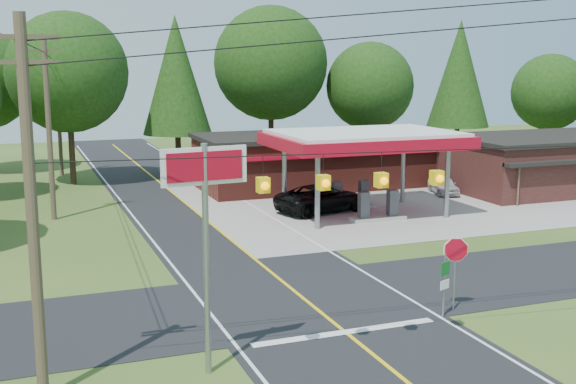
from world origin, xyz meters
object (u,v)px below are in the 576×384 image
object	(u,v)px
gas_canopy	(365,142)
suv_car	(323,199)
octagonal_stop_sign	(456,255)
sedan_car	(443,185)
big_stop_sign	(205,206)

from	to	relation	value
gas_canopy	suv_car	distance (m)	4.24
octagonal_stop_sign	sedan_car	bearing A→B (deg)	58.12
suv_car	octagonal_stop_sign	world-z (taller)	octagonal_stop_sign
big_stop_sign	octagonal_stop_sign	distance (m)	10.16
suv_car	octagonal_stop_sign	distance (m)	17.74
gas_canopy	octagonal_stop_sign	bearing A→B (deg)	-105.53
sedan_car	octagonal_stop_sign	xyz separation A→B (m)	(-12.45, -20.01, 1.44)
suv_car	sedan_car	size ratio (longest dim) A/B	1.64
sedan_car	suv_car	bearing A→B (deg)	-150.44
gas_canopy	big_stop_sign	distance (m)	22.82
gas_canopy	octagonal_stop_sign	size ratio (longest dim) A/B	3.89
suv_car	sedan_car	distance (m)	10.25
sedan_car	big_stop_sign	distance (m)	31.41
big_stop_sign	octagonal_stop_sign	bearing A→B (deg)	11.80
sedan_car	octagonal_stop_sign	distance (m)	23.62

